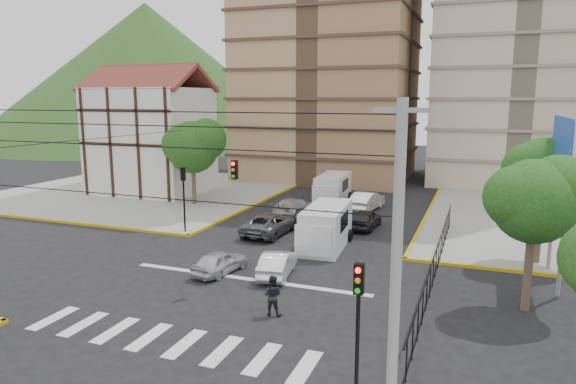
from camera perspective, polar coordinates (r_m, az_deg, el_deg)
The scene contains 24 objects.
ground at distance 25.67m, azimuth -5.71°, elevation -10.45°, with size 160.00×160.00×0.00m, color black.
sidewalk_nw at distance 52.41m, azimuth -15.60°, elevation 0.13°, with size 26.00×26.00×0.15m, color gray.
crosswalk_stripes at distance 20.93m, azimuth -13.33°, elevation -15.72°, with size 12.00×2.40×0.01m, color silver.
stop_line at distance 26.67m, azimuth -4.54°, elevation -9.59°, with size 13.00×0.40×0.01m, color silver.
tudor_building at distance 51.17m, azimuth -14.98°, elevation 5.77°, with size 10.80×8.05×12.23m.
distant_hill at distance 112.74m, azimuth -15.29°, elevation 12.60°, with size 70.00×70.00×28.00m, color #274C19.
park_fence at distance 27.53m, azimuth 16.03°, elevation -9.35°, with size 0.10×22.50×1.66m, color black, non-canonical shape.
billboard at distance 27.81m, azimuth 28.20°, elevation 2.74°, with size 0.36×6.20×8.10m.
tree_park_a at distance 23.88m, azimuth 25.90°, elevation -0.56°, with size 4.41×3.60×6.83m.
tree_park_c at distance 30.82m, azimuth 26.75°, elevation 2.26°, with size 4.65×3.80×7.25m.
tree_tudor at distance 43.95m, azimuth -10.45°, elevation 5.19°, with size 5.39×4.40×7.43m.
traffic_light_se at distance 15.18m, azimuth 7.80°, elevation -13.04°, with size 0.28×0.22×4.40m.
traffic_light_nw at distance 35.15m, azimuth -11.53°, elevation 0.39°, with size 0.28×0.22×4.40m.
traffic_light_hanging at distance 22.42m, azimuth -8.30°, elevation 2.05°, with size 18.00×9.12×0.92m.
utility_pole_se at distance 13.27m, azimuth 11.89°, elevation -9.02°, with size 1.40×0.28×9.00m.
van_right_lane at distance 31.51m, azimuth 4.13°, elevation -4.05°, with size 2.65×5.86×2.57m.
van_left_lane at distance 44.73m, azimuth 4.92°, elevation 0.24°, with size 2.45×5.66×2.51m.
car_silver_front_left at distance 27.50m, azimuth -7.58°, elevation -7.70°, with size 1.44×3.58×1.22m, color silver.
car_white_front_right at distance 26.91m, azimuth -1.16°, elevation -7.92°, with size 1.38×3.95×1.30m, color white.
car_grey_mid_left at distance 34.82m, azimuth -2.02°, elevation -3.51°, with size 2.43×5.27×1.46m, color #595C61.
car_silver_rear_left at distance 40.41m, azimuth 0.67°, elevation -1.61°, with size 1.90×4.68×1.36m, color #BBBABF.
car_darkgrey_mid_right at distance 36.67m, azimuth 8.54°, elevation -2.95°, with size 1.65×4.09×1.39m, color #252527.
car_white_rear_right at distance 42.61m, azimuth 8.73°, elevation -0.98°, with size 1.63×4.67×1.54m, color white.
pedestrian_crosswalk at distance 22.18m, azimuth -1.76°, elevation -11.41°, with size 0.85×0.66×1.75m, color black.
Camera 1 is at (10.83, -21.40, 9.15)m, focal length 32.00 mm.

